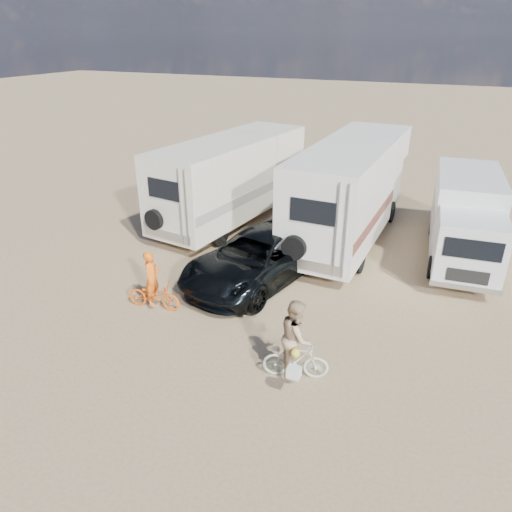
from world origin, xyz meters
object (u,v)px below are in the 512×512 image
at_px(bike_man, 154,295).
at_px(bike_parked, 470,276).
at_px(bike_woman, 296,360).
at_px(box_truck, 466,221).
at_px(dark_suv, 258,257).
at_px(rider_man, 153,284).
at_px(rider_woman, 296,344).
at_px(crate, 310,257).
at_px(rv_main, 350,193).
at_px(rv_left, 230,181).
at_px(cooler, 304,260).

xyz_separation_m(bike_man, bike_parked, (8.26, 4.88, 0.02)).
xyz_separation_m(bike_woman, bike_parked, (3.52, 6.10, -0.01)).
distance_m(box_truck, bike_woman, 9.01).
xyz_separation_m(dark_suv, bike_man, (-2.02, -2.81, -0.36)).
relative_size(bike_woman, rider_man, 0.96).
xyz_separation_m(box_truck, bike_woman, (-3.13, -8.40, -0.94)).
height_order(bike_man, rider_woman, rider_woman).
distance_m(box_truck, dark_suv, 7.33).
distance_m(bike_man, rider_man, 0.38).
relative_size(rider_man, rider_woman, 0.86).
distance_m(bike_man, crate, 5.68).
bearing_deg(rider_woman, bike_woman, -0.00).
height_order(rv_main, bike_man, rv_main).
bearing_deg(box_truck, dark_suv, -148.06).
distance_m(rider_man, bike_parked, 9.60).
height_order(rv_left, bike_woman, rv_left).
height_order(box_truck, cooler, box_truck).
bearing_deg(bike_parked, dark_suv, 114.40).
bearing_deg(rider_woman, cooler, 0.23).
distance_m(rv_main, bike_parked, 5.23).
distance_m(rider_woman, cooler, 5.83).
relative_size(dark_suv, crate, 11.43).
xyz_separation_m(rv_left, crate, (4.29, -2.49, -1.51)).
distance_m(bike_woman, rider_man, 4.91).
bearing_deg(rider_woman, crate, -1.47).
bearing_deg(bike_parked, rv_left, 82.12).
bearing_deg(rv_left, box_truck, 7.72).
xyz_separation_m(rider_woman, bike_parked, (3.52, 6.10, -0.48)).
relative_size(box_truck, bike_woman, 4.20).
xyz_separation_m(dark_suv, bike_woman, (2.72, -4.03, -0.33)).
bearing_deg(rv_left, rider_woman, -47.19).
bearing_deg(rider_woman, bike_parked, -46.37).
xyz_separation_m(rv_left, bike_man, (1.13, -7.21, -1.29)).
height_order(rv_main, rider_woman, rv_main).
height_order(box_truck, dark_suv, box_truck).
xyz_separation_m(box_truck, bike_parked, (0.39, -2.30, -0.96)).
bearing_deg(box_truck, rv_main, 174.22).
bearing_deg(bike_parked, rider_man, 126.60).
bearing_deg(rv_main, bike_man, -116.16).
bearing_deg(rider_man, rv_main, -35.40).
xyz_separation_m(dark_suv, cooler, (1.07, 1.52, -0.55)).
height_order(rider_man, cooler, rider_man).
xyz_separation_m(bike_man, rider_man, (0.00, 0.00, 0.38)).
bearing_deg(crate, bike_woman, -75.07).
bearing_deg(rv_left, rv_main, 8.37).
bearing_deg(crate, bike_man, -123.78).
distance_m(rv_main, crate, 3.08).
height_order(bike_woman, cooler, bike_woman).
height_order(rv_left, cooler, rv_left).
bearing_deg(rider_woman, rv_left, 18.46).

